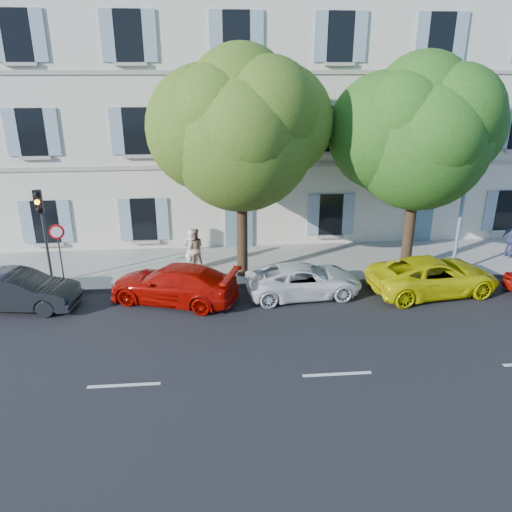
{
  "coord_description": "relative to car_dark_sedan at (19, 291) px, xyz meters",
  "views": [
    {
      "loc": [
        -3.39,
        -15.86,
        8.28
      ],
      "look_at": [
        -1.8,
        2.0,
        1.4
      ],
      "focal_mm": 35.0,
      "sensor_mm": 36.0,
      "label": 1
    }
  ],
  "objects": [
    {
      "name": "ground",
      "position": [
        10.46,
        -1.12,
        -0.69
      ],
      "size": [
        90.0,
        90.0,
        0.0
      ],
      "primitive_type": "plane",
      "color": "black"
    },
    {
      "name": "car_white_coupe",
      "position": [
        10.43,
        0.21,
        -0.08
      ],
      "size": [
        4.57,
        2.39,
        1.23
      ],
      "primitive_type": "imported",
      "rotation": [
        0.0,
        0.0,
        1.65
      ],
      "color": "white",
      "rests_on": "ground"
    },
    {
      "name": "car_dark_sedan",
      "position": [
        0.0,
        0.0,
        0.0
      ],
      "size": [
        4.37,
        2.03,
        1.39
      ],
      "primitive_type": "imported",
      "rotation": [
        0.0,
        0.0,
        1.43
      ],
      "color": "black",
      "rests_on": "ground"
    },
    {
      "name": "car_yellow_supercar",
      "position": [
        15.44,
        0.0,
        0.0
      ],
      "size": [
        5.28,
        2.99,
        1.39
      ],
      "primitive_type": "imported",
      "rotation": [
        0.0,
        0.0,
        1.71
      ],
      "color": "#DCD609",
      "rests_on": "ground"
    },
    {
      "name": "traffic_light",
      "position": [
        0.57,
        1.81,
        2.21
      ],
      "size": [
        0.32,
        0.43,
        3.8
      ],
      "color": "#383A3D",
      "rests_on": "sidewalk"
    },
    {
      "name": "pedestrian_a",
      "position": [
        6.1,
        2.94,
        0.31
      ],
      "size": [
        0.7,
        0.54,
        1.71
      ],
      "primitive_type": "imported",
      "rotation": [
        0.0,
        0.0,
        3.37
      ],
      "color": "silver",
      "rests_on": "sidewalk"
    },
    {
      "name": "tree_left",
      "position": [
        8.2,
        2.05,
        5.04
      ],
      "size": [
        5.6,
        5.6,
        8.68
      ],
      "color": "#3A2819",
      "rests_on": "sidewalk"
    },
    {
      "name": "sidewalk",
      "position": [
        10.46,
        3.33,
        -0.62
      ],
      "size": [
        36.0,
        4.5,
        0.15
      ],
      "primitive_type": "cube",
      "color": "#A09E96",
      "rests_on": "ground"
    },
    {
      "name": "building",
      "position": [
        10.46,
        9.08,
        5.31
      ],
      "size": [
        28.0,
        7.0,
        12.0
      ],
      "primitive_type": "cube",
      "color": "beige",
      "rests_on": "ground"
    },
    {
      "name": "tree_right",
      "position": [
        15.13,
        2.04,
        4.84
      ],
      "size": [
        5.45,
        5.45,
        8.39
      ],
      "color": "#3A2819",
      "rests_on": "sidewalk"
    },
    {
      "name": "pedestrian_c",
      "position": [
        20.35,
        3.02,
        0.28
      ],
      "size": [
        0.68,
        1.04,
        1.65
      ],
      "primitive_type": "imported",
      "rotation": [
        0.0,
        0.0,
        1.88
      ],
      "color": "#464D80",
      "rests_on": "sidewalk"
    },
    {
      "name": "road_sign",
      "position": [
        1.12,
        1.61,
        1.26
      ],
      "size": [
        0.58,
        0.15,
        2.5
      ],
      "color": "#383A3D",
      "rests_on": "sidewalk"
    },
    {
      "name": "street_lamp",
      "position": [
        16.97,
        1.34,
        3.65
      ],
      "size": [
        0.25,
        1.57,
        7.4
      ],
      "color": "#7293BF",
      "rests_on": "sidewalk"
    },
    {
      "name": "pedestrian_b",
      "position": [
        6.21,
        2.94,
        0.34
      ],
      "size": [
        0.91,
        0.74,
        1.77
      ],
      "primitive_type": "imported",
      "rotation": [
        0.0,
        0.0,
        3.22
      ],
      "color": "tan",
      "rests_on": "sidewalk"
    },
    {
      "name": "car_red_coupe",
      "position": [
        5.52,
        0.11,
        0.0
      ],
      "size": [
        5.19,
        3.46,
        1.4
      ],
      "primitive_type": "imported",
      "rotation": [
        0.0,
        0.0,
        4.37
      ],
      "color": "#A90B04",
      "rests_on": "ground"
    },
    {
      "name": "kerb",
      "position": [
        10.46,
        1.16,
        -0.61
      ],
      "size": [
        36.0,
        0.16,
        0.16
      ],
      "primitive_type": "cube",
      "color": "#9E998E",
      "rests_on": "ground"
    }
  ]
}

